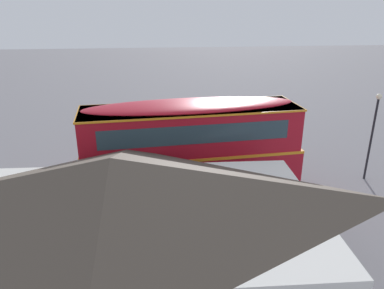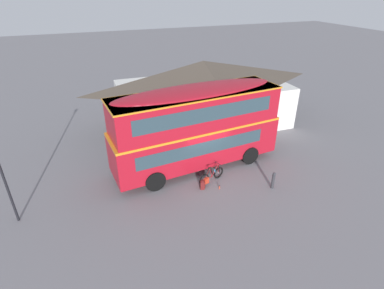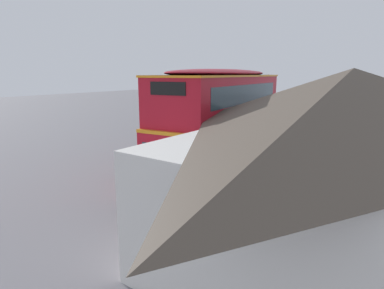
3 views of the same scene
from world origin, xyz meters
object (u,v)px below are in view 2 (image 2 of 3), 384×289
object	(u,v)px
double_decker_bus	(196,125)
water_bottle_red_squeeze	(219,187)
street_lamp	(0,168)
kerb_bollard	(273,180)
touring_bicycle	(211,176)
backpack_on_ground	(202,184)

from	to	relation	value
double_decker_bus	water_bottle_red_squeeze	bearing A→B (deg)	-83.62
water_bottle_red_squeeze	double_decker_bus	bearing A→B (deg)	96.38
street_lamp	kerb_bollard	xyz separation A→B (m)	(12.28, -2.08, -2.33)
double_decker_bus	touring_bicycle	distance (m)	2.94
water_bottle_red_squeeze	street_lamp	size ratio (longest dim) A/B	0.05
touring_bicycle	street_lamp	size ratio (longest dim) A/B	0.37
double_decker_bus	kerb_bollard	bearing A→B (deg)	-50.15
backpack_on_ground	kerb_bollard	xyz separation A→B (m)	(3.47, -1.30, 0.24)
street_lamp	backpack_on_ground	bearing A→B (deg)	-5.05
double_decker_bus	water_bottle_red_squeeze	distance (m)	3.65
double_decker_bus	water_bottle_red_squeeze	size ratio (longest dim) A/B	44.81
backpack_on_ground	kerb_bollard	distance (m)	3.71
double_decker_bus	backpack_on_ground	world-z (taller)	double_decker_bus
touring_bicycle	water_bottle_red_squeeze	world-z (taller)	touring_bicycle
backpack_on_ground	street_lamp	size ratio (longest dim) A/B	0.11
touring_bicycle	backpack_on_ground	distance (m)	0.74
water_bottle_red_squeeze	kerb_bollard	size ratio (longest dim) A/B	0.23
backpack_on_ground	street_lamp	world-z (taller)	street_lamp
water_bottle_red_squeeze	backpack_on_ground	bearing A→B (deg)	154.87
double_decker_bus	kerb_bollard	size ratio (longest dim) A/B	10.12
water_bottle_red_squeeze	kerb_bollard	bearing A→B (deg)	-19.19
water_bottle_red_squeeze	kerb_bollard	world-z (taller)	kerb_bollard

